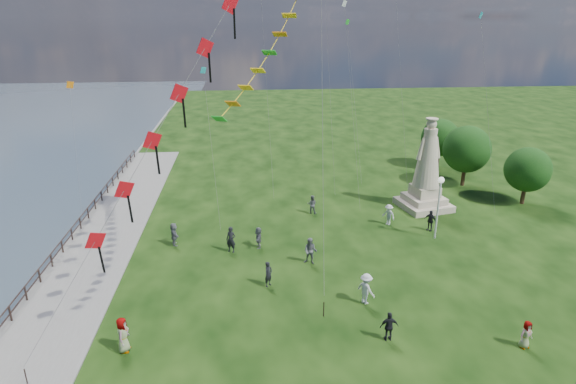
{
  "coord_description": "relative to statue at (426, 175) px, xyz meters",
  "views": [
    {
      "loc": [
        -3.51,
        -19.17,
        15.48
      ],
      "look_at": [
        -1.0,
        8.0,
        5.5
      ],
      "focal_mm": 30.0,
      "sensor_mm": 36.0,
      "label": 1
    }
  ],
  "objects": [
    {
      "name": "person_11",
      "position": [
        -14.38,
        -6.29,
        -2.16
      ],
      "size": [
        0.64,
        1.43,
        1.53
      ],
      "primitive_type": "imported",
      "rotation": [
        0.0,
        0.0,
        4.73
      ],
      "color": "#595960",
      "rests_on": "ground"
    },
    {
      "name": "person_8",
      "position": [
        -4.06,
        -3.24,
        -2.09
      ],
      "size": [
        1.11,
        1.2,
        1.68
      ],
      "primitive_type": "imported",
      "rotation": [
        0.0,
        0.0,
        -0.9
      ],
      "color": "silver",
      "rests_on": "ground"
    },
    {
      "name": "person_4",
      "position": [
        -1.62,
        -18.54,
        -2.19
      ],
      "size": [
        0.82,
        0.64,
        1.48
      ],
      "primitive_type": "imported",
      "rotation": [
        0.0,
        0.0,
        0.3
      ],
      "color": "#595960",
      "rests_on": "ground"
    },
    {
      "name": "tree_row",
      "position": [
        6.67,
        5.78,
        0.44
      ],
      "size": [
        7.3,
        15.26,
        5.87
      ],
      "color": "#382314",
      "rests_on": "ground"
    },
    {
      "name": "waterfront",
      "position": [
        -26.87,
        -9.05,
        -2.99
      ],
      "size": [
        200.0,
        200.0,
        1.51
      ],
      "color": "#32404B",
      "rests_on": "ground"
    },
    {
      "name": "person_6",
      "position": [
        -16.31,
        -6.84,
        -1.99
      ],
      "size": [
        0.8,
        0.68,
        1.87
      ],
      "primitive_type": "imported",
      "rotation": [
        0.0,
        0.0,
        -0.4
      ],
      "color": "black",
      "rests_on": "ground"
    },
    {
      "name": "person_9",
      "position": [
        -1.21,
        -4.62,
        -2.11
      ],
      "size": [
        0.99,
        1.06,
        1.65
      ],
      "primitive_type": "imported",
      "rotation": [
        0.0,
        0.0,
        -0.88
      ],
      "color": "black",
      "rests_on": "ground"
    },
    {
      "name": "red_kite_train",
      "position": [
        -18.35,
        -13.41,
        8.67
      ],
      "size": [
        11.23,
        9.35,
        18.65
      ],
      "color": "black",
      "rests_on": "ground"
    },
    {
      "name": "small_kites",
      "position": [
        -8.92,
        4.99,
        10.68
      ],
      "size": [
        33.36,
        17.63,
        24.45
      ],
      "color": "teal",
      "rests_on": "ground"
    },
    {
      "name": "person_3",
      "position": [
        -8.18,
        -17.36,
        -2.12
      ],
      "size": [
        0.95,
        0.49,
        1.61
      ],
      "primitive_type": "imported",
      "rotation": [
        0.0,
        0.0,
        3.14
      ],
      "color": "black",
      "rests_on": "ground"
    },
    {
      "name": "person_1",
      "position": [
        -11.05,
        -9.0,
        -2.02
      ],
      "size": [
        1.03,
        0.86,
        1.83
      ],
      "primitive_type": "imported",
      "rotation": [
        0.0,
        0.0,
        -0.41
      ],
      "color": "#595960",
      "rests_on": "ground"
    },
    {
      "name": "person_7",
      "position": [
        -9.73,
        -0.38,
        -2.14
      ],
      "size": [
        0.88,
        0.68,
        1.59
      ],
      "primitive_type": "imported",
      "rotation": [
        0.0,
        0.0,
        2.85
      ],
      "color": "#595960",
      "rests_on": "ground"
    },
    {
      "name": "person_5",
      "position": [
        -20.39,
        -5.33,
        -2.09
      ],
      "size": [
        1.05,
        1.69,
        1.69
      ],
      "primitive_type": "imported",
      "rotation": [
        0.0,
        0.0,
        1.83
      ],
      "color": "#595960",
      "rests_on": "ground"
    },
    {
      "name": "lamppost",
      "position": [
        -1.32,
        -6.0,
        0.51
      ],
      "size": [
        0.44,
        0.44,
        4.77
      ],
      "color": "silver",
      "rests_on": "ground"
    },
    {
      "name": "person_0",
      "position": [
        -13.96,
        -11.57,
        -2.13
      ],
      "size": [
        0.68,
        0.69,
        1.61
      ],
      "primitive_type": "imported",
      "rotation": [
        0.0,
        0.0,
        0.83
      ],
      "color": "black",
      "rests_on": "ground"
    },
    {
      "name": "statue",
      "position": [
        0.0,
        0.0,
        0.0
      ],
      "size": [
        4.56,
        4.56,
        7.76
      ],
      "rotation": [
        0.0,
        0.0,
        0.22
      ],
      "color": "tan",
      "rests_on": "ground"
    },
    {
      "name": "person_10",
      "position": [
        -21.34,
        -17.0,
        -2.01
      ],
      "size": [
        0.62,
        0.94,
        1.85
      ],
      "primitive_type": "imported",
      "rotation": [
        0.0,
        0.0,
        1.49
      ],
      "color": "#595960",
      "rests_on": "ground"
    },
    {
      "name": "person_2",
      "position": [
        -8.53,
        -13.96,
        -2.0
      ],
      "size": [
        1.19,
        1.34,
        1.86
      ],
      "primitive_type": "imported",
      "rotation": [
        0.0,
        0.0,
        2.17
      ],
      "color": "silver",
      "rests_on": "ground"
    }
  ]
}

